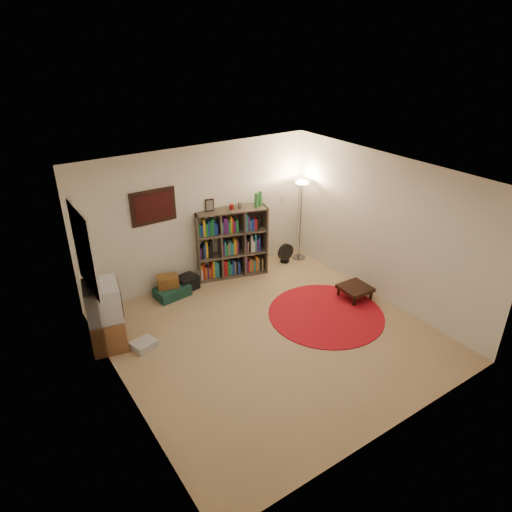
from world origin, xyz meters
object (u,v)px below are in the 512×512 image
(floor_lamp, at_px, (302,194))
(tv_stand, at_px, (105,316))
(bookshelf, at_px, (230,244))
(suitcase, at_px, (172,292))
(floor_fan, at_px, (285,253))
(side_table, at_px, (355,288))

(floor_lamp, relative_size, tv_stand, 1.65)
(bookshelf, relative_size, suitcase, 2.56)
(floor_fan, height_order, tv_stand, tv_stand)
(bookshelf, distance_m, tv_stand, 2.76)
(floor_lamp, relative_size, suitcase, 2.68)
(tv_stand, bearing_deg, floor_fan, 20.95)
(floor_lamp, xyz_separation_m, tv_stand, (-4.14, -0.64, -0.90))
(bookshelf, height_order, tv_stand, bookshelf)
(floor_lamp, distance_m, side_table, 2.13)
(bookshelf, distance_m, suitcase, 1.40)
(floor_lamp, xyz_separation_m, floor_fan, (-0.35, 0.00, -1.18))
(floor_fan, bearing_deg, bookshelf, 168.78)
(floor_lamp, bearing_deg, floor_fan, 179.25)
(suitcase, relative_size, side_table, 1.23)
(suitcase, bearing_deg, tv_stand, -159.15)
(floor_fan, bearing_deg, side_table, -86.56)
(bookshelf, height_order, floor_fan, bookshelf)
(side_table, bearing_deg, floor_lamp, 84.60)
(floor_fan, distance_m, side_table, 1.78)
(floor_fan, xyz_separation_m, tv_stand, (-3.79, -0.65, 0.28))
(floor_lamp, distance_m, tv_stand, 4.28)
(bookshelf, bearing_deg, suitcase, -158.32)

